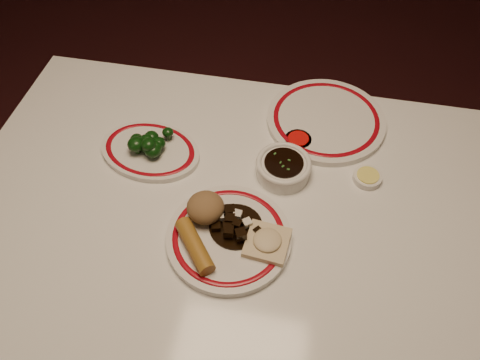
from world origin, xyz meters
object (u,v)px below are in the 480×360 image
(broccoli_pile, at_px, (148,143))
(spring_roll, at_px, (195,246))
(stirfry_heap, at_px, (234,224))
(main_plate, at_px, (229,237))
(rice_mound, at_px, (206,208))
(fried_wonton, at_px, (267,242))
(broccoli_plate, at_px, (150,150))
(dining_table, at_px, (225,240))
(soy_bowl, at_px, (283,168))

(broccoli_pile, bearing_deg, spring_roll, -54.20)
(spring_roll, bearing_deg, stirfry_heap, 7.61)
(main_plate, xyz_separation_m, rice_mound, (-0.06, 0.04, 0.04))
(fried_wonton, distance_m, broccoli_plate, 0.37)
(fried_wonton, xyz_separation_m, stirfry_heap, (-0.07, 0.03, 0.00))
(broccoli_pile, bearing_deg, rice_mound, -41.54)
(broccoli_plate, xyz_separation_m, broccoli_pile, (0.00, -0.00, 0.03))
(rice_mound, bearing_deg, broccoli_pile, 138.46)
(dining_table, distance_m, broccoli_plate, 0.28)
(rice_mound, height_order, broccoli_plate, rice_mound)
(rice_mound, relative_size, fried_wonton, 0.85)
(stirfry_heap, height_order, broccoli_pile, broccoli_pile)
(dining_table, xyz_separation_m, rice_mound, (-0.04, -0.01, 0.14))
(rice_mound, distance_m, broccoli_pile, 0.23)
(main_plate, height_order, broccoli_plate, main_plate)
(rice_mound, height_order, stirfry_heap, rice_mound)
(main_plate, bearing_deg, soy_bowl, 66.38)
(soy_bowl, bearing_deg, broccoli_pile, -179.80)
(dining_table, distance_m, soy_bowl, 0.21)
(dining_table, distance_m, main_plate, 0.12)
(main_plate, relative_size, soy_bowl, 2.60)
(spring_roll, bearing_deg, dining_table, 30.32)
(spring_roll, height_order, stirfry_heap, spring_roll)
(main_plate, distance_m, broccoli_pile, 0.30)
(broccoli_pile, bearing_deg, main_plate, -40.00)
(rice_mound, bearing_deg, soy_bowl, 47.76)
(main_plate, distance_m, stirfry_heap, 0.03)
(rice_mound, xyz_separation_m, broccoli_plate, (-0.18, 0.16, -0.04))
(dining_table, distance_m, rice_mound, 0.14)
(spring_roll, height_order, broccoli_plate, spring_roll)
(spring_roll, distance_m, broccoli_plate, 0.30)
(stirfry_heap, bearing_deg, broccoli_pile, 143.98)
(dining_table, bearing_deg, rice_mound, -162.70)
(soy_bowl, bearing_deg, spring_roll, -120.75)
(spring_roll, distance_m, fried_wonton, 0.14)
(spring_roll, relative_size, broccoli_pile, 1.29)
(rice_mound, distance_m, spring_roll, 0.09)
(main_plate, bearing_deg, rice_mound, 145.28)
(dining_table, xyz_separation_m, stirfry_heap, (0.03, -0.03, 0.12))
(fried_wonton, bearing_deg, broccoli_plate, 146.85)
(fried_wonton, bearing_deg, dining_table, 150.86)
(rice_mound, xyz_separation_m, broccoli_pile, (-0.17, 0.15, -0.01))
(rice_mound, bearing_deg, fried_wonton, -18.15)
(fried_wonton, bearing_deg, soy_bowl, 88.47)
(fried_wonton, height_order, stirfry_heap, stirfry_heap)
(rice_mound, relative_size, broccoli_plate, 0.29)
(rice_mound, height_order, soy_bowl, rice_mound)
(stirfry_heap, height_order, broccoli_plate, stirfry_heap)
(fried_wonton, xyz_separation_m, broccoli_plate, (-0.31, 0.20, -0.02))
(spring_roll, relative_size, fried_wonton, 1.34)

